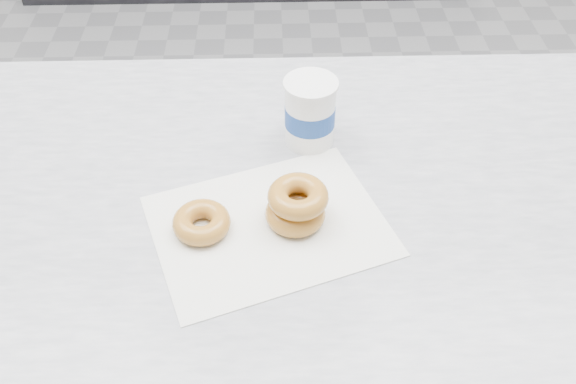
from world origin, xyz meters
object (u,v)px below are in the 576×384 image
donut_stack (297,205)px  coffee_cup (310,112)px  donut_single (202,222)px  counter (235,342)px

donut_stack → coffee_cup: (0.03, 0.19, 0.03)m
donut_single → donut_stack: 0.14m
counter → coffee_cup: 0.54m
counter → donut_single: donut_single is taller
donut_single → donut_stack: (0.14, 0.02, 0.02)m
donut_single → counter: bearing=77.7°
counter → donut_single: 0.48m
counter → donut_stack: bearing=-32.9°
donut_single → donut_stack: size_ratio=0.88×
donut_single → coffee_cup: 0.27m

